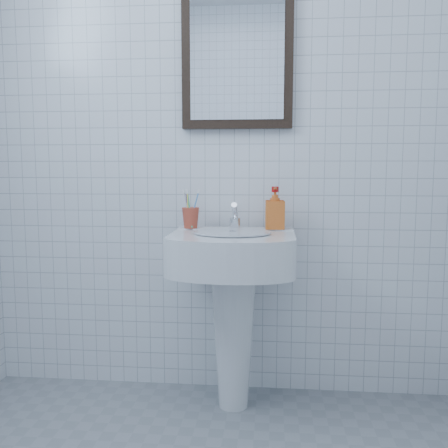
# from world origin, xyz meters

# --- Properties ---
(wall_back) EXTENTS (2.20, 0.02, 2.50)m
(wall_back) POSITION_xyz_m (0.00, 1.20, 1.25)
(wall_back) COLOR white
(wall_back) RESTS_ON ground
(washbasin) EXTENTS (0.52, 0.38, 0.80)m
(washbasin) POSITION_xyz_m (0.08, 0.98, 0.54)
(washbasin) COLOR white
(washbasin) RESTS_ON ground
(faucet) EXTENTS (0.05, 0.11, 0.12)m
(faucet) POSITION_xyz_m (0.08, 1.08, 0.84)
(faucet) COLOR silver
(faucet) RESTS_ON washbasin
(toothbrush_cup) EXTENTS (0.10, 0.10, 0.09)m
(toothbrush_cup) POSITION_xyz_m (-0.12, 1.08, 0.84)
(toothbrush_cup) COLOR #B1402B
(toothbrush_cup) RESTS_ON washbasin
(soap_dispenser) EXTENTS (0.09, 0.09, 0.19)m
(soap_dispenser) POSITION_xyz_m (0.26, 1.09, 0.89)
(soap_dispenser) COLOR #BC4512
(soap_dispenser) RESTS_ON washbasin
(wall_mirror) EXTENTS (0.50, 0.04, 0.62)m
(wall_mirror) POSITION_xyz_m (0.08, 1.18, 1.55)
(wall_mirror) COLOR black
(wall_mirror) RESTS_ON wall_back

